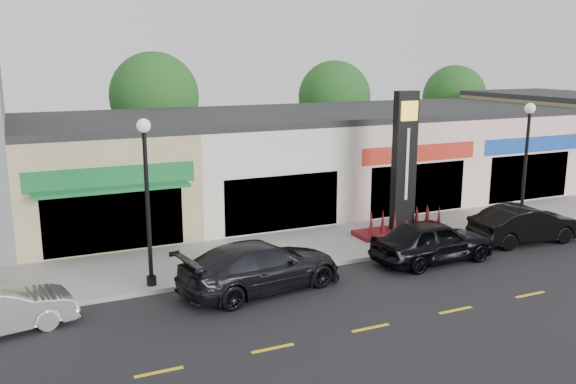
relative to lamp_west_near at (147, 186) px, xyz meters
name	(u,v)px	position (x,y,z in m)	size (l,w,h in m)	color
ground	(399,278)	(8.00, -2.50, -3.48)	(120.00, 120.00, 0.00)	black
sidewalk	(338,242)	(8.00, 1.85, -3.40)	(52.00, 4.30, 0.15)	gray
curb	(367,258)	(8.00, -0.40, -3.40)	(52.00, 0.20, 0.15)	gray
shop_beige	(96,173)	(-0.50, 8.96, -1.08)	(7.00, 10.85, 4.80)	tan
shop_cream	(242,162)	(6.50, 8.97, -1.08)	(7.00, 10.01, 4.80)	beige
shop_pink_w	(364,153)	(13.50, 8.97, -1.08)	(7.00, 10.01, 4.80)	beige
shop_pink_e	(466,146)	(20.50, 8.97, -1.08)	(7.00, 10.01, 4.80)	beige
shop_tan	(554,135)	(27.50, 8.98, -0.83)	(7.00, 10.01, 5.30)	olive
tree_rear_west	(154,97)	(4.00, 17.00, 1.74)	(5.20, 5.20, 7.83)	#382619
tree_rear_mid	(334,97)	(16.00, 17.00, 1.41)	(4.80, 4.80, 7.29)	#382619
tree_rear_east	(454,97)	(26.00, 17.00, 1.15)	(4.60, 4.60, 6.94)	#382619
lamp_west_near	(147,186)	(0.00, 0.00, 0.00)	(0.44, 0.44, 5.47)	black
lamp_east_near	(526,154)	(16.00, 0.00, 0.00)	(0.44, 0.44, 5.47)	black
pylon_sign	(403,184)	(11.00, 1.70, -1.20)	(4.20, 1.30, 6.00)	#50130D
car_dark_sedan	(261,266)	(3.27, -1.51, -2.67)	(5.58, 2.27, 1.62)	black
car_black_sedan	(433,241)	(10.12, -1.54, -2.66)	(4.78, 1.92, 1.63)	black
car_black_conv	(526,224)	(15.15, -1.10, -2.70)	(4.68, 1.63, 1.54)	black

